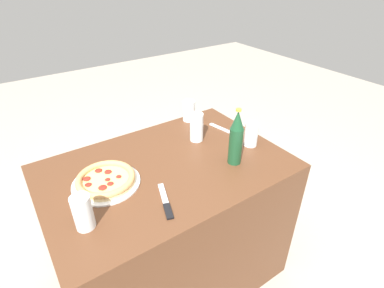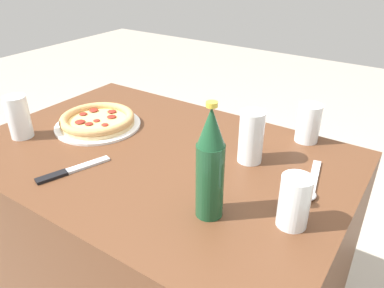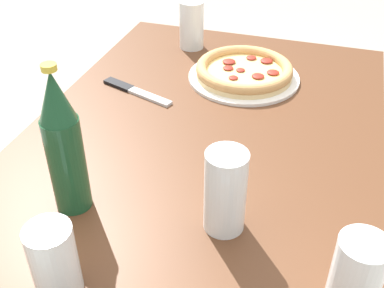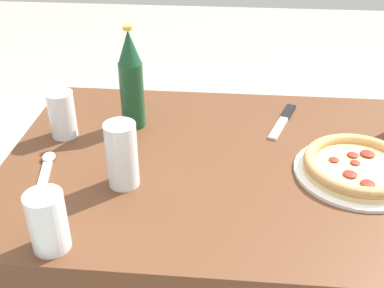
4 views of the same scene
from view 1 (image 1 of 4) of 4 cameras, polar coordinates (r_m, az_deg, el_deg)
The scene contains 10 objects.
ground_plane at distance 1.89m, azimuth -3.82°, elevation -22.85°, with size 8.00×8.00×0.00m, color #A89E8E.
table at distance 1.60m, azimuth -4.30°, elevation -15.07°, with size 1.08×0.73×0.75m.
pizza_pepperoni at distance 1.28m, azimuth -16.10°, elevation -6.61°, with size 0.28×0.28×0.04m.
glass_cola at distance 1.50m, azimuth 0.87°, elevation 2.97°, with size 0.07×0.07×0.15m.
glass_mango_juice at distance 1.10m, azimuth -20.00°, elevation -12.41°, with size 0.07×0.07×0.13m.
glass_water at distance 1.70m, azimuth -0.60°, elevation 6.21°, with size 0.07×0.07×0.12m.
glass_lemonade at distance 1.49m, azimuth 11.20°, elevation 1.70°, with size 0.07×0.07×0.12m.
beer_bottle at distance 1.31m, azimuth 8.41°, elevation 1.10°, with size 0.06×0.06×0.27m.
knife at distance 1.16m, azimuth -5.05°, elevation -10.98°, with size 0.09×0.20×0.01m.
spoon at distance 1.61m, azimuth 6.88°, elevation 2.46°, with size 0.06×0.19×0.01m.
Camera 1 is at (0.52, 0.96, 1.54)m, focal length 28.00 mm.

